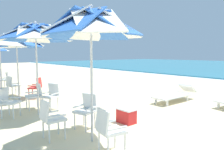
{
  "coord_description": "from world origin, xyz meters",
  "views": [
    {
      "loc": [
        3.44,
        -4.86,
        1.86
      ],
      "look_at": [
        -2.81,
        0.56,
        1.0
      ],
      "focal_mm": 33.35,
      "sensor_mm": 36.0,
      "label": 1
    }
  ],
  "objects_px": {
    "beach_umbrella_0": "(91,25)",
    "plastic_chair_6": "(36,86)",
    "cooler_box": "(126,115)",
    "plastic_chair_2": "(51,117)",
    "beach_umbrella_1": "(36,34)",
    "plastic_chair_4": "(35,94)",
    "plastic_chair_0": "(86,109)",
    "beach_umbrella_2": "(16,41)",
    "plastic_chair_1": "(109,128)",
    "plastic_chair_8": "(7,79)",
    "plastic_chair_7": "(12,84)",
    "sun_lounger_1": "(175,94)",
    "plastic_chair_3": "(51,95)",
    "plastic_chair_5": "(8,101)"
  },
  "relations": [
    {
      "from": "plastic_chair_5",
      "to": "plastic_chair_6",
      "type": "xyz_separation_m",
      "value": [
        -2.04,
        1.6,
        0.0
      ]
    },
    {
      "from": "plastic_chair_3",
      "to": "sun_lounger_1",
      "type": "bearing_deg",
      "value": 63.23
    },
    {
      "from": "beach_umbrella_1",
      "to": "plastic_chair_4",
      "type": "bearing_deg",
      "value": 165.74
    },
    {
      "from": "plastic_chair_1",
      "to": "beach_umbrella_2",
      "type": "xyz_separation_m",
      "value": [
        -5.93,
        0.22,
        1.84
      ]
    },
    {
      "from": "plastic_chair_5",
      "to": "beach_umbrella_2",
      "type": "bearing_deg",
      "value": 156.96
    },
    {
      "from": "beach_umbrella_2",
      "to": "cooler_box",
      "type": "xyz_separation_m",
      "value": [
        4.89,
        1.27,
        -2.13
      ]
    },
    {
      "from": "plastic_chair_6",
      "to": "beach_umbrella_0",
      "type": "bearing_deg",
      "value": -8.37
    },
    {
      "from": "beach_umbrella_0",
      "to": "sun_lounger_1",
      "type": "xyz_separation_m",
      "value": [
        -0.9,
        4.59,
        -2.14
      ]
    },
    {
      "from": "beach_umbrella_0",
      "to": "cooler_box",
      "type": "height_order",
      "value": "beach_umbrella_0"
    },
    {
      "from": "plastic_chair_2",
      "to": "plastic_chair_6",
      "type": "distance_m",
      "value": 4.55
    },
    {
      "from": "plastic_chair_7",
      "to": "sun_lounger_1",
      "type": "relative_size",
      "value": 0.4
    },
    {
      "from": "plastic_chair_1",
      "to": "plastic_chair_8",
      "type": "height_order",
      "value": "same"
    },
    {
      "from": "plastic_chair_4",
      "to": "plastic_chair_7",
      "type": "bearing_deg",
      "value": 178.49
    },
    {
      "from": "plastic_chair_2",
      "to": "plastic_chair_8",
      "type": "xyz_separation_m",
      "value": [
        -8.0,
        1.14,
        0.0
      ]
    },
    {
      "from": "plastic_chair_2",
      "to": "plastic_chair_7",
      "type": "distance_m",
      "value": 5.62
    },
    {
      "from": "plastic_chair_0",
      "to": "plastic_chair_7",
      "type": "xyz_separation_m",
      "value": [
        -5.5,
        -0.22,
        0.0
      ]
    },
    {
      "from": "beach_umbrella_0",
      "to": "plastic_chair_6",
      "type": "bearing_deg",
      "value": 171.63
    },
    {
      "from": "beach_umbrella_0",
      "to": "plastic_chair_0",
      "type": "distance_m",
      "value": 2.1
    },
    {
      "from": "plastic_chair_3",
      "to": "beach_umbrella_2",
      "type": "bearing_deg",
      "value": -171.19
    },
    {
      "from": "plastic_chair_0",
      "to": "plastic_chair_6",
      "type": "height_order",
      "value": "same"
    },
    {
      "from": "beach_umbrella_1",
      "to": "plastic_chair_6",
      "type": "height_order",
      "value": "beach_umbrella_1"
    },
    {
      "from": "plastic_chair_7",
      "to": "plastic_chair_3",
      "type": "bearing_deg",
      "value": 5.69
    },
    {
      "from": "plastic_chair_2",
      "to": "cooler_box",
      "type": "bearing_deg",
      "value": 81.47
    },
    {
      "from": "beach_umbrella_0",
      "to": "plastic_chair_2",
      "type": "distance_m",
      "value": 2.13
    },
    {
      "from": "plastic_chair_5",
      "to": "beach_umbrella_2",
      "type": "height_order",
      "value": "beach_umbrella_2"
    },
    {
      "from": "plastic_chair_4",
      "to": "sun_lounger_1",
      "type": "relative_size",
      "value": 0.4
    },
    {
      "from": "beach_umbrella_1",
      "to": "plastic_chair_6",
      "type": "xyz_separation_m",
      "value": [
        -2.37,
        0.85,
        -1.94
      ]
    },
    {
      "from": "beach_umbrella_0",
      "to": "beach_umbrella_1",
      "type": "relative_size",
      "value": 1.02
    },
    {
      "from": "beach_umbrella_1",
      "to": "plastic_chair_5",
      "type": "bearing_deg",
      "value": -114.01
    },
    {
      "from": "plastic_chair_2",
      "to": "plastic_chair_3",
      "type": "xyz_separation_m",
      "value": [
        -2.31,
        1.08,
        0.0
      ]
    },
    {
      "from": "beach_umbrella_0",
      "to": "plastic_chair_7",
      "type": "distance_m",
      "value": 6.53
    },
    {
      "from": "plastic_chair_1",
      "to": "beach_umbrella_1",
      "type": "height_order",
      "value": "beach_umbrella_1"
    },
    {
      "from": "plastic_chair_2",
      "to": "beach_umbrella_1",
      "type": "bearing_deg",
      "value": 165.74
    },
    {
      "from": "beach_umbrella_0",
      "to": "beach_umbrella_2",
      "type": "distance_m",
      "value": 5.26
    },
    {
      "from": "plastic_chair_1",
      "to": "plastic_chair_4",
      "type": "xyz_separation_m",
      "value": [
        -4.03,
        0.18,
        0.0
      ]
    },
    {
      "from": "plastic_chair_6",
      "to": "cooler_box",
      "type": "distance_m",
      "value": 4.7
    },
    {
      "from": "plastic_chair_2",
      "to": "plastic_chair_7",
      "type": "xyz_separation_m",
      "value": [
        -5.57,
        0.76,
        0.0
      ]
    },
    {
      "from": "plastic_chair_5",
      "to": "plastic_chair_6",
      "type": "distance_m",
      "value": 2.59
    },
    {
      "from": "plastic_chair_1",
      "to": "plastic_chair_6",
      "type": "distance_m",
      "value": 5.74
    },
    {
      "from": "plastic_chair_2",
      "to": "beach_umbrella_2",
      "type": "distance_m",
      "value": 5.0
    },
    {
      "from": "plastic_chair_1",
      "to": "plastic_chair_8",
      "type": "bearing_deg",
      "value": 176.1
    },
    {
      "from": "plastic_chair_2",
      "to": "beach_umbrella_1",
      "type": "distance_m",
      "value": 2.81
    },
    {
      "from": "beach_umbrella_1",
      "to": "beach_umbrella_2",
      "type": "height_order",
      "value": "beach_umbrella_1"
    },
    {
      "from": "plastic_chair_8",
      "to": "cooler_box",
      "type": "xyz_separation_m",
      "value": [
        8.3,
        0.86,
        -0.3
      ]
    },
    {
      "from": "plastic_chair_2",
      "to": "plastic_chair_6",
      "type": "height_order",
      "value": "same"
    },
    {
      "from": "beach_umbrella_2",
      "to": "plastic_chair_0",
      "type": "bearing_deg",
      "value": 3.14
    },
    {
      "from": "plastic_chair_0",
      "to": "plastic_chair_3",
      "type": "distance_m",
      "value": 2.24
    },
    {
      "from": "plastic_chair_4",
      "to": "cooler_box",
      "type": "relative_size",
      "value": 1.73
    },
    {
      "from": "plastic_chair_2",
      "to": "beach_umbrella_2",
      "type": "relative_size",
      "value": 0.32
    },
    {
      "from": "plastic_chair_3",
      "to": "cooler_box",
      "type": "relative_size",
      "value": 1.73
    }
  ]
}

